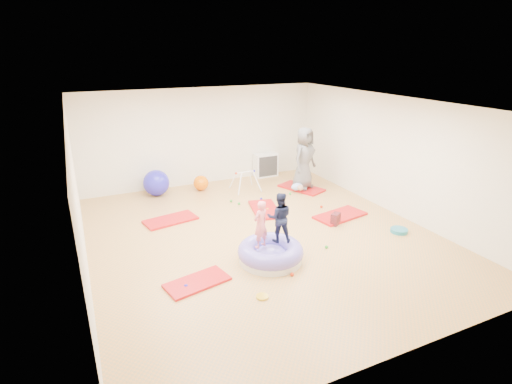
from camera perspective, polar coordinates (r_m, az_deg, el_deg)
name	(u,v)px	position (r m, az deg, el deg)	size (l,w,h in m)	color
room	(262,174)	(8.18, 0.88, 2.65)	(7.01, 8.01, 2.81)	gold
gym_mat_front_left	(197,282)	(7.12, -8.39, -12.62)	(1.09, 0.54, 0.05)	red
gym_mat_mid_left	(171,220)	(9.60, -12.11, -3.92)	(1.20, 0.60, 0.05)	red
gym_mat_center_back	(265,209)	(9.98, 1.29, -2.49)	(1.24, 0.62, 0.05)	red
gym_mat_right	(340,215)	(9.83, 11.92, -3.30)	(1.27, 0.64, 0.05)	red
gym_mat_rear_right	(301,188)	(11.58, 6.49, 0.58)	(1.28, 0.64, 0.05)	red
inflatable_cushion	(270,253)	(7.67, 2.08, -8.72)	(1.25, 1.25, 0.39)	silver
child_pink	(261,222)	(7.33, 0.65, -4.28)	(0.34, 0.22, 0.92)	pink
child_navy	(280,215)	(7.55, 3.39, -3.30)	(0.48, 0.37, 0.99)	#151A36
adult_caregiver	(304,158)	(11.29, 6.90, 4.83)	(0.85, 0.55, 1.74)	#5B5B5B
infant	(298,187)	(11.23, 6.01, 0.73)	(0.36, 0.37, 0.21)	#9CBBF9
ball_pit_balls	(269,219)	(9.41, 1.91, -3.88)	(4.16, 3.91, 0.07)	#2621C6
exercise_ball_blue	(156,183)	(11.24, -14.06, 1.27)	(0.71, 0.71, 0.71)	#2621C6
exercise_ball_orange	(201,183)	(11.45, -7.87, 1.29)	(0.43, 0.43, 0.43)	orange
infant_play_gym	(245,178)	(11.24, -1.55, 2.01)	(0.74, 0.70, 0.57)	white
cube_shelf	(266,165)	(12.57, 1.41, 3.88)	(0.73, 0.36, 0.73)	white
balance_disc	(399,231)	(9.36, 19.75, -5.20)	(0.37, 0.37, 0.08)	teal
backpack	(336,219)	(9.32, 11.30, -3.82)	(0.24, 0.15, 0.28)	maroon
yellow_toy	(262,297)	(6.70, 0.90, -14.72)	(0.21, 0.21, 0.03)	gold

